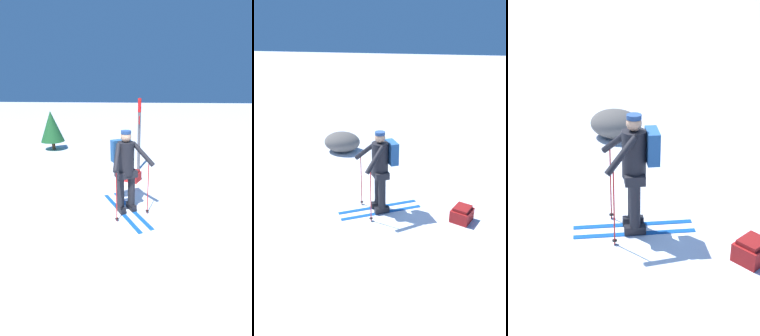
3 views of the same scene
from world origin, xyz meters
The scene contains 4 objects.
ground_plane centered at (0.00, 0.00, 0.00)m, with size 80.00×80.00×0.00m, color white.
skier centered at (-0.20, 0.12, 0.99)m, with size 1.64×1.19×1.71m.
dropped_backpack centered at (-1.84, 0.16, 0.15)m, with size 0.48×0.50×0.31m.
rock_boulder centered at (1.76, -3.01, 0.30)m, with size 1.09×0.93×0.60m, color #5B5651.
Camera 2 is at (-1.55, 5.92, 3.57)m, focal length 35.00 mm.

